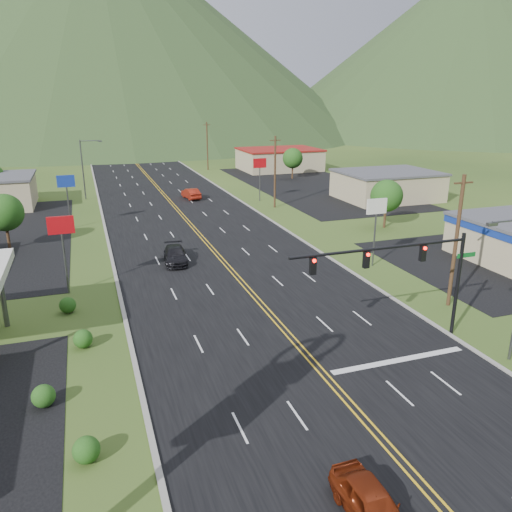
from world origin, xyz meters
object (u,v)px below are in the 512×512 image
object	(u,v)px
traffic_signal	(408,265)
car_red_near	(372,506)
car_dark_mid	(175,255)
streetlight_west	(85,165)
car_red_far	(191,194)

from	to	relation	value
traffic_signal	car_red_near	size ratio (longest dim) A/B	3.06
traffic_signal	car_dark_mid	size ratio (longest dim) A/B	2.59
car_red_near	car_dark_mid	distance (m)	32.79
traffic_signal	car_red_near	distance (m)	15.87
traffic_signal	car_dark_mid	xyz separation A→B (m)	(-10.89, 20.88, -4.60)
traffic_signal	streetlight_west	distance (m)	58.88
car_red_near	car_dark_mid	xyz separation A→B (m)	(-1.44, 32.76, 0.00)
traffic_signal	car_dark_mid	world-z (taller)	traffic_signal
traffic_signal	car_red_near	world-z (taller)	traffic_signal
car_red_far	traffic_signal	bearing A→B (deg)	86.23
car_red_near	car_red_far	size ratio (longest dim) A/B	0.87
car_red_near	car_red_far	bearing A→B (deg)	83.01
car_red_near	car_dark_mid	bearing A→B (deg)	91.37
traffic_signal	car_dark_mid	bearing A→B (deg)	117.56
car_dark_mid	car_red_far	world-z (taller)	car_red_far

